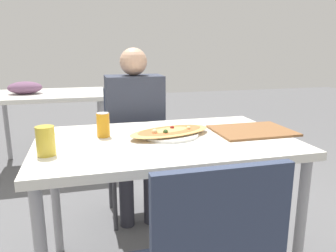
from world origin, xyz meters
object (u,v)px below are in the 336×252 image
chair_far_seated (133,145)px  drink_glass (46,141)px  person_seated (135,123)px  pizza_main (170,132)px  dining_table (165,153)px  soda_can (103,125)px

chair_far_seated → drink_glass: size_ratio=7.36×
chair_far_seated → person_seated: bearing=90.0°
person_seated → pizza_main: 0.59m
drink_glass → chair_far_seated: bearing=59.8°
dining_table → drink_glass: size_ratio=10.07×
person_seated → soda_can: person_seated is taller
chair_far_seated → pizza_main: bearing=97.6°
person_seated → pizza_main: bearing=99.1°
chair_far_seated → pizza_main: (0.09, -0.69, 0.27)m
dining_table → person_seated: person_seated is taller
chair_far_seated → person_seated: 0.22m
person_seated → soda_can: bearing=64.1°
pizza_main → soda_can: (-0.34, 0.07, 0.04)m
pizza_main → drink_glass: 0.62m
pizza_main → chair_far_seated: bearing=97.6°
drink_glass → pizza_main: bearing=15.9°
soda_can → chair_far_seated: bearing=68.5°
chair_far_seated → soda_can: 0.74m
chair_far_seated → pizza_main: 0.75m
dining_table → pizza_main: size_ratio=2.60×
person_seated → chair_far_seated: bearing=-90.0°
dining_table → drink_glass: drink_glass is taller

